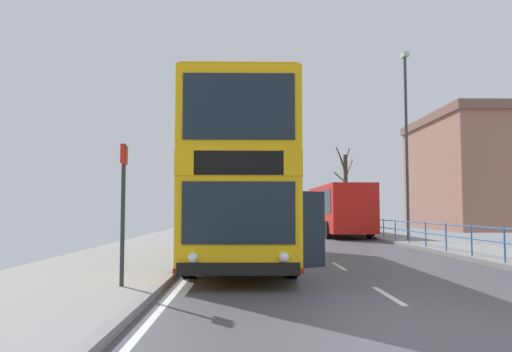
# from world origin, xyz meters

# --- Properties ---
(ground) EXTENTS (15.80, 140.00, 0.20)m
(ground) POSITION_xyz_m (-0.72, -0.00, 0.04)
(ground) COLOR #49494E
(double_decker_bus_main) EXTENTS (3.18, 11.57, 4.50)m
(double_decker_bus_main) POSITION_xyz_m (-2.73, 8.62, 2.36)
(double_decker_bus_main) COLOR #F4B20F
(double_decker_bus_main) RESTS_ON ground
(background_bus_far_lane) EXTENTS (2.66, 9.17, 3.00)m
(background_bus_far_lane) POSITION_xyz_m (3.03, 23.48, 1.64)
(background_bus_far_lane) COLOR red
(background_bus_far_lane) RESTS_ON ground
(pedestrian_railing_far_kerb) EXTENTS (0.05, 21.90, 0.97)m
(pedestrian_railing_far_kerb) POSITION_xyz_m (4.45, 9.90, 0.79)
(pedestrian_railing_far_kerb) COLOR #386BA8
(pedestrian_railing_far_kerb) RESTS_ON ground
(bus_stop_sign_near) EXTENTS (0.08, 0.44, 2.68)m
(bus_stop_sign_near) POSITION_xyz_m (-4.93, 2.91, 1.79)
(bus_stop_sign_near) COLOR #2D2D33
(bus_stop_sign_near) RESTS_ON ground
(street_lamp_far_side) EXTENTS (0.28, 0.60, 9.11)m
(street_lamp_far_side) POSITION_xyz_m (5.20, 17.23, 5.32)
(street_lamp_far_side) COLOR #38383D
(street_lamp_far_side) RESTS_ON ground
(bare_tree_far_00) EXTENTS (1.51, 2.68, 6.52)m
(bare_tree_far_00) POSITION_xyz_m (5.66, 34.46, 3.39)
(bare_tree_far_00) COLOR #423328
(bare_tree_far_00) RESTS_ON ground
(background_building_00) EXTENTS (9.84, 13.21, 9.39)m
(background_building_00) POSITION_xyz_m (17.21, 34.11, 4.72)
(background_building_00) COLOR #936656
(background_building_00) RESTS_ON ground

